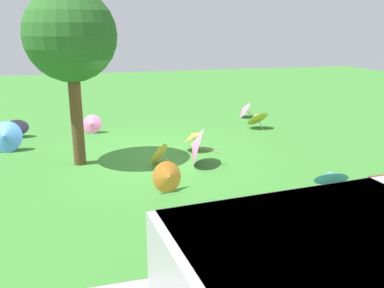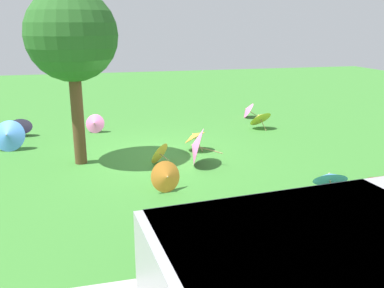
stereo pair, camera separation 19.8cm
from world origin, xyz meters
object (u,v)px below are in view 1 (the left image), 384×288
(parasol_yellow_0, at_px, (257,117))
(parasol_orange_1, at_px, (168,177))
(parasol_pink_0, at_px, (195,146))
(shade_tree, at_px, (70,37))
(parasol_purple_0, at_px, (16,126))
(parasol_pink_1, at_px, (244,109))
(parasol_pink_2, at_px, (92,124))
(parasol_yellow_1, at_px, (158,153))
(parasol_blue_1, at_px, (330,176))
(parasol_orange_0, at_px, (193,136))
(parasol_blue_2, at_px, (5,136))

(parasol_yellow_0, distance_m, parasol_orange_1, 5.94)
(parasol_pink_0, bearing_deg, shade_tree, -17.23)
(parasol_purple_0, xyz_separation_m, parasol_yellow_0, (-7.36, 0.93, 0.05))
(parasol_orange_1, bearing_deg, shade_tree, -53.89)
(shade_tree, bearing_deg, parasol_pink_1, -146.59)
(shade_tree, bearing_deg, parasol_yellow_0, -158.68)
(parasol_yellow_0, bearing_deg, parasol_pink_2, -8.24)
(parasol_purple_0, xyz_separation_m, parasol_pink_2, (-2.19, 0.18, -0.03))
(parasol_purple_0, height_order, parasol_pink_2, parasol_purple_0)
(parasol_pink_0, bearing_deg, parasol_orange_1, 56.34)
(parasol_pink_1, bearing_deg, parasol_yellow_1, 47.36)
(parasol_blue_1, distance_m, parasol_orange_0, 4.01)
(shade_tree, distance_m, parasol_orange_0, 3.91)
(shade_tree, distance_m, parasol_pink_1, 7.47)
(parasol_blue_2, xyz_separation_m, parasol_orange_0, (-4.78, 1.19, -0.02))
(parasol_blue_2, bearing_deg, parasol_purple_0, -92.90)
(parasol_blue_2, relative_size, parasol_pink_1, 1.34)
(parasol_orange_0, height_order, parasol_pink_2, parasol_orange_0)
(parasol_yellow_1, relative_size, parasol_pink_0, 0.66)
(parasol_yellow_0, relative_size, parasol_pink_2, 1.33)
(parasol_pink_1, distance_m, parasol_orange_0, 4.55)
(parasol_pink_1, xyz_separation_m, parasol_pink_2, (5.41, 0.91, 0.01))
(parasol_pink_2, bearing_deg, parasol_blue_2, 31.97)
(shade_tree, height_order, parasol_blue_2, shade_tree)
(parasol_blue_2, bearing_deg, parasol_pink_0, 152.63)
(parasol_pink_0, bearing_deg, parasol_yellow_1, -20.52)
(parasol_pink_0, bearing_deg, parasol_purple_0, -41.58)
(parasol_orange_1, bearing_deg, parasol_yellow_1, -94.47)
(shade_tree, xyz_separation_m, parasol_orange_1, (-1.68, 2.30, -2.66))
(parasol_purple_0, distance_m, parasol_pink_1, 7.63)
(parasol_purple_0, xyz_separation_m, parasol_blue_2, (0.08, 1.60, 0.10))
(parasol_yellow_0, xyz_separation_m, parasol_pink_0, (2.93, 3.00, 0.09))
(parasol_blue_2, xyz_separation_m, parasol_orange_1, (-3.54, 3.81, -0.11))
(parasol_purple_0, xyz_separation_m, parasol_yellow_1, (-3.59, 3.62, -0.05))
(parasol_blue_2, relative_size, parasol_pink_2, 1.41)
(parasol_yellow_1, relative_size, parasol_pink_1, 0.94)
(parasol_yellow_0, relative_size, parasol_yellow_1, 1.34)
(parasol_yellow_1, xyz_separation_m, parasol_pink_1, (-4.01, -4.35, 0.01))
(parasol_blue_1, bearing_deg, parasol_blue_2, -35.92)
(shade_tree, distance_m, parasol_blue_1, 6.30)
(parasol_blue_1, distance_m, parasol_pink_2, 7.55)
(shade_tree, xyz_separation_m, parasol_yellow_0, (-5.59, -2.18, -2.60))
(parasol_pink_0, distance_m, parasol_pink_2, 4.38)
(parasol_yellow_0, relative_size, parasol_pink_0, 0.88)
(shade_tree, xyz_separation_m, parasol_purple_0, (1.78, -3.11, -2.65))
(parasol_yellow_1, distance_m, parasol_pink_1, 5.91)
(parasol_blue_2, xyz_separation_m, parasol_pink_2, (-2.27, -1.42, -0.13))
(parasol_yellow_0, bearing_deg, parasol_purple_0, -7.21)
(parasol_pink_1, relative_size, parasol_pink_2, 1.05)
(parasol_pink_0, height_order, parasol_orange_0, parasol_pink_0)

